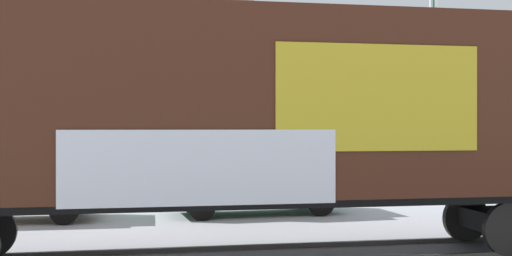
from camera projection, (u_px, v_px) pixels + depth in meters
name	position (u px, v px, depth m)	size (l,w,h in m)	color
ground_plane	(282.00, 256.00, 11.22)	(260.00, 260.00, 0.00)	#B2B5BC
track	(406.00, 249.00, 11.64)	(60.02, 2.95, 0.08)	#4C4742
freight_car	(251.00, 110.00, 11.09)	(14.74, 3.25, 4.32)	#472316
flagpole	(432.00, 56.00, 24.57)	(0.98, 1.34, 7.47)	silver
hillside	(145.00, 98.00, 71.72)	(150.79, 38.40, 15.18)	silver
parked_car_green	(252.00, 181.00, 16.61)	(4.52, 2.06, 1.73)	#1E5933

